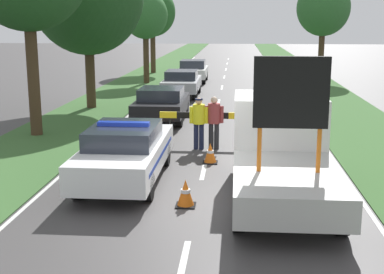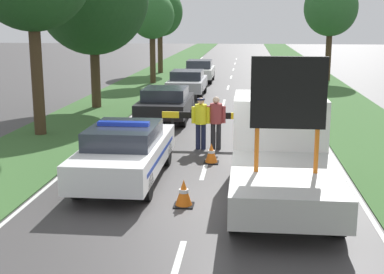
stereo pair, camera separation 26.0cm
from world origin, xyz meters
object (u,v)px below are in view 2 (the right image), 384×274
work_truck (281,149)px  road_barrier (214,118)px  traffic_cone_near_police (255,152)px  roadside_tree_far_left (331,8)px  roadside_tree_mid_left (152,16)px  police_officer (201,119)px  pedestrian_civilian (216,119)px  traffic_cone_near_truck (211,153)px  police_car (126,151)px  queued_car_sedan_black (166,103)px  queued_car_van_white (200,71)px  traffic_cone_behind_barrier (184,193)px  queued_car_sedan_silver (187,82)px  roadside_tree_near_right (160,13)px  traffic_cone_centre_front (161,128)px

work_truck → road_barrier: size_ratio=1.62×
traffic_cone_near_police → roadside_tree_far_left: bearing=76.6°
work_truck → traffic_cone_near_police: size_ratio=9.73×
traffic_cone_near_police → roadside_tree_mid_left: size_ratio=0.10×
work_truck → police_officer: bearing=-65.0°
work_truck → pedestrian_civilian: work_truck is taller
work_truck → police_officer: work_truck is taller
traffic_cone_near_truck → police_officer: bearing=105.1°
traffic_cone_near_police → pedestrian_civilian: bearing=132.5°
police_car → roadside_tree_mid_left: bearing=92.6°
queued_car_sedan_black → roadside_tree_far_left: size_ratio=0.62×
traffic_cone_near_police → queued_car_van_white: queued_car_van_white is taller
traffic_cone_behind_barrier → traffic_cone_near_police: bearing=68.3°
police_car → police_officer: (1.61, 3.55, 0.22)m
work_truck → queued_car_sedan_silver: (-3.96, 16.13, -0.34)m
pedestrian_civilian → roadside_tree_near_right: 25.09m
traffic_cone_centre_front → traffic_cone_behind_barrier: bearing=-76.9°
traffic_cone_centre_front → queued_car_sedan_black: queued_car_sedan_black is taller
traffic_cone_centre_front → roadside_tree_far_left: roadside_tree_far_left is taller
roadside_tree_mid_left → traffic_cone_centre_front: bearing=-79.1°
work_truck → queued_car_sedan_black: (-4.06, 9.02, -0.38)m
road_barrier → traffic_cone_behind_barrier: road_barrier is taller
traffic_cone_near_truck → queued_car_sedan_black: size_ratio=0.14×
police_car → traffic_cone_centre_front: bearing=83.6°
traffic_cone_centre_front → traffic_cone_near_truck: traffic_cone_centre_front is taller
roadside_tree_near_right → roadside_tree_mid_left: bearing=-84.9°
traffic_cone_centre_front → roadside_tree_mid_left: roadside_tree_mid_left is taller
queued_car_van_white → pedestrian_civilian: bearing=96.6°
road_barrier → queued_car_sedan_black: bearing=116.9°
traffic_cone_near_police → queued_car_sedan_black: (-3.52, 6.03, 0.44)m
queued_car_van_white → roadside_tree_near_right: roadside_tree_near_right is taller
police_officer → roadside_tree_mid_left: size_ratio=0.29×
roadside_tree_near_right → queued_car_sedan_silver: bearing=-74.4°
queued_car_van_white → traffic_cone_centre_front: bearing=90.5°
queued_car_sedan_silver → pedestrian_civilian: bearing=100.6°
police_car → police_officer: 3.90m
pedestrian_civilian → roadside_tree_near_right: roadside_tree_near_right is taller
roadside_tree_near_right → roadside_tree_far_left: bearing=-19.0°
pedestrian_civilian → traffic_cone_near_truck: size_ratio=2.88×
work_truck → roadside_tree_mid_left: roadside_tree_mid_left is taller
pedestrian_civilian → queued_car_van_white: pedestrian_civilian is taller
work_truck → traffic_cone_centre_front: 6.99m
police_car → traffic_cone_centre_front: (0.08, 5.14, -0.43)m
queued_car_sedan_silver → police_car: bearing=90.5°
police_officer → traffic_cone_behind_barrier: 5.36m
pedestrian_civilian → queued_car_van_white: 18.72m
roadside_tree_far_left → traffic_cone_near_truck: bearing=-106.2°
traffic_cone_near_police → traffic_cone_behind_barrier: 4.34m
road_barrier → traffic_cone_centre_front: road_barrier is taller
police_officer → traffic_cone_centre_front: (-1.53, 1.59, -0.64)m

